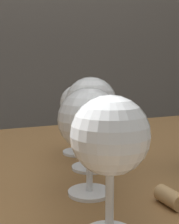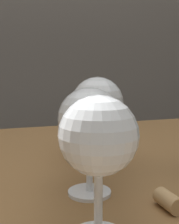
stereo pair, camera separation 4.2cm
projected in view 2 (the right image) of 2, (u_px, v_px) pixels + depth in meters
dining_table at (31, 213)px, 0.58m from camera, size 1.59×0.77×0.75m
wine_glass_port at (99, 139)px, 0.31m from camera, size 0.08×0.08×0.15m
wine_glass_cabernet at (89, 121)px, 0.43m from camera, size 0.09×0.09×0.15m
wine_glass_white at (97, 104)px, 0.54m from camera, size 0.09×0.09×0.16m
wine_glass_merlot at (89, 106)px, 0.64m from camera, size 0.08×0.08×0.14m
cork at (169, 201)px, 0.39m from camera, size 0.02×0.04×0.02m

